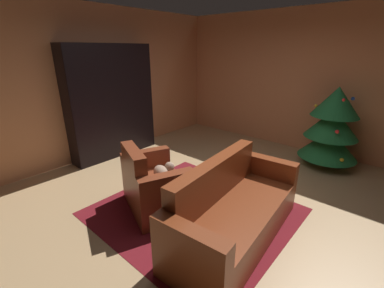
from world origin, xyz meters
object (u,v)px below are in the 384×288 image
book_stack_on_table (206,182)px  decorated_tree (332,126)px  armchair_red (154,186)px  coffee_table (208,191)px  bottle_on_table (196,185)px  bookshelf_unit (117,104)px  couch_red (233,213)px

book_stack_on_table → decorated_tree: 2.75m
armchair_red → decorated_tree: (1.34, 2.97, 0.43)m
coffee_table → bottle_on_table: 0.22m
bookshelf_unit → decorated_tree: (3.36, 2.13, -0.27)m
couch_red → armchair_red: bearing=-169.1°
bookshelf_unit → book_stack_on_table: 2.73m
armchair_red → bottle_on_table: (0.61, 0.15, 0.18)m
couch_red → bottle_on_table: bearing=-172.8°
coffee_table → couch_red: bearing=-13.2°
bookshelf_unit → armchair_red: 2.29m
coffee_table → book_stack_on_table: (-0.06, 0.03, 0.09)m
bookshelf_unit → couch_red: 3.26m
bookshelf_unit → armchair_red: (2.02, -0.84, -0.69)m
armchair_red → bottle_on_table: 0.65m
bookshelf_unit → book_stack_on_table: (2.63, -0.50, -0.55)m
book_stack_on_table → decorated_tree: (0.73, 2.63, 0.28)m
armchair_red → couch_red: size_ratio=0.59×
couch_red → bottle_on_table: 0.53m
armchair_red → bottle_on_table: size_ratio=5.11×
coffee_table → decorated_tree: 2.77m
book_stack_on_table → bottle_on_table: (-0.00, -0.19, 0.04)m
decorated_tree → bookshelf_unit: bearing=-147.6°
coffee_table → bottle_on_table: (-0.06, -0.16, 0.13)m
couch_red → decorated_tree: bearing=85.0°
bottle_on_table → coffee_table: bearing=70.2°
armchair_red → couch_red: bearing=10.9°
couch_red → book_stack_on_table: 0.53m
armchair_red → decorated_tree: 3.29m
couch_red → coffee_table: bearing=166.8°
coffee_table → armchair_red: bearing=-154.9°
coffee_table → bookshelf_unit: bearing=168.8°
bookshelf_unit → couch_red: bearing=-11.5°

